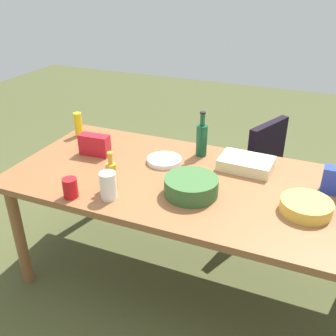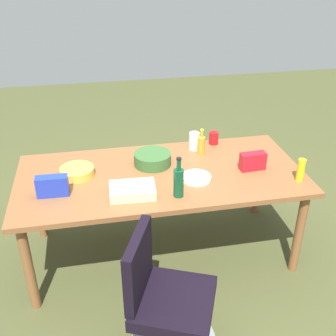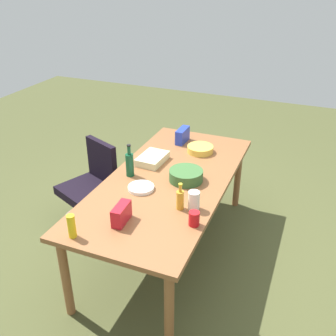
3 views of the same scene
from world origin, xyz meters
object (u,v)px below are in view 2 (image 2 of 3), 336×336
object	(u,v)px
chip_bag_red	(253,161)
office_chair	(166,309)
dressing_bottle	(201,145)
salad_bowl	(153,159)
paper_plate_stack	(196,178)
mustard_bottle	(301,170)
chip_bag_blue	(52,186)
conference_table	(161,181)
sheet_cake	(132,190)
red_solo_cup	(214,138)
wine_bottle	(179,182)
mayo_jar	(194,141)
chip_bowl	(77,172)

from	to	relation	value
chip_bag_red	office_chair	bearing A→B (deg)	-135.08
dressing_bottle	salad_bowl	size ratio (longest dim) A/B	0.75
office_chair	paper_plate_stack	size ratio (longest dim) A/B	3.98
paper_plate_stack	mustard_bottle	xyz separation A→B (m)	(0.75, -0.16, 0.07)
salad_bowl	chip_bag_blue	distance (m)	0.82
salad_bowl	dressing_bottle	bearing A→B (deg)	14.01
conference_table	sheet_cake	world-z (taller)	sheet_cake
red_solo_cup	sheet_cake	world-z (taller)	red_solo_cup
chip_bag_blue	office_chair	bearing A→B (deg)	-49.00
conference_table	wine_bottle	bearing A→B (deg)	-79.11
conference_table	wine_bottle	size ratio (longest dim) A/B	7.30
dressing_bottle	chip_bag_red	bearing A→B (deg)	-45.99
red_solo_cup	chip_bag_red	world-z (taller)	chip_bag_red
dressing_bottle	mustard_bottle	xyz separation A→B (m)	(0.61, -0.57, 0.00)
mayo_jar	paper_plate_stack	distance (m)	0.52
chip_bowl	mayo_jar	bearing A→B (deg)	15.21
chip_bowl	sheet_cake	size ratio (longest dim) A/B	0.81
office_chair	paper_plate_stack	world-z (taller)	office_chair
sheet_cake	wine_bottle	distance (m)	0.33
mustard_bottle	wine_bottle	xyz separation A→B (m)	(-0.93, -0.03, 0.03)
chip_bowl	wine_bottle	size ratio (longest dim) A/B	0.86
sheet_cake	conference_table	bearing A→B (deg)	46.46
red_solo_cup	mustard_bottle	bearing A→B (deg)	-58.59
chip_bag_red	sheet_cake	bearing A→B (deg)	-168.95
conference_table	dressing_bottle	world-z (taller)	dressing_bottle
dressing_bottle	chip_bag_red	distance (m)	0.47
mustard_bottle	chip_bag_red	bearing A→B (deg)	140.77
chip_bowl	sheet_cake	distance (m)	0.52
chip_bowl	chip_bag_blue	distance (m)	0.30
chip_bag_red	wine_bottle	bearing A→B (deg)	-157.86
wine_bottle	chip_bag_blue	distance (m)	0.88
chip_bowl	mayo_jar	world-z (taller)	mayo_jar
chip_bowl	mustard_bottle	bearing A→B (deg)	-13.63
dressing_bottle	chip_bowl	bearing A→B (deg)	-170.54
office_chair	red_solo_cup	size ratio (longest dim) A/B	7.95
mayo_jar	chip_bag_red	bearing A→B (deg)	-50.24
red_solo_cup	paper_plate_stack	world-z (taller)	red_solo_cup
conference_table	salad_bowl	bearing A→B (deg)	104.29
conference_table	chip_bag_red	bearing A→B (deg)	-5.95
mayo_jar	chip_bowl	bearing A→B (deg)	-164.79
chip_bag_red	mustard_bottle	xyz separation A→B (m)	(0.28, -0.23, 0.02)
red_solo_cup	chip_bowl	bearing A→B (deg)	-164.06
sheet_cake	chip_bag_blue	xyz separation A→B (m)	(-0.55, 0.10, 0.04)
chip_bag_red	salad_bowl	size ratio (longest dim) A/B	0.68
office_chair	sheet_cake	distance (m)	0.83
dressing_bottle	chip_bag_blue	size ratio (longest dim) A/B	1.01
office_chair	mayo_jar	world-z (taller)	mayo_jar
dressing_bottle	wine_bottle	bearing A→B (deg)	-118.59
red_solo_cup	wine_bottle	xyz separation A→B (m)	(-0.49, -0.77, 0.06)
office_chair	salad_bowl	size ratio (longest dim) A/B	2.96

